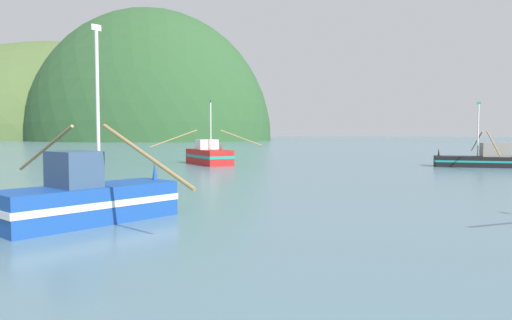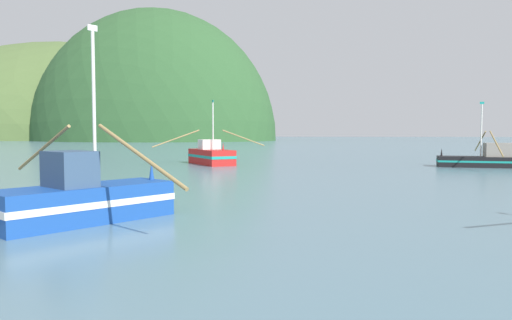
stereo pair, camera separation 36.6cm
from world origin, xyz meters
The scene contains 5 objects.
hill_far_center centered at (-56.25, 163.96, 0.00)m, with size 88.41×70.73×93.37m, color #2D562D.
hill_far_left centered at (-112.87, 201.60, 0.00)m, with size 154.75×123.80×84.95m, color #516B38.
fishing_boat_black centered at (21.16, 42.21, 0.70)m, with size 8.38×12.24×5.71m.
fishing_boat_red centered at (-3.82, 42.27, 0.83)m, with size 9.36×6.81×6.07m.
fishing_boat_blue centered at (-0.79, 12.97, 0.81)m, with size 9.23×6.24×6.77m.
Camera 2 is at (7.66, -2.29, 3.11)m, focal length 33.74 mm.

